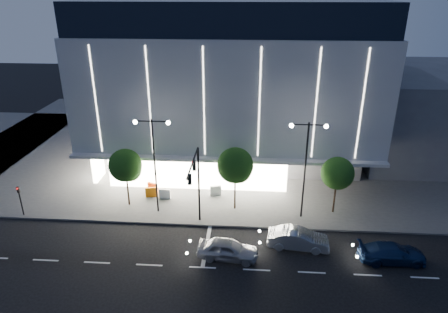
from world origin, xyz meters
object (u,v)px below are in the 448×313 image
object	(u,v)px
car_lead	(228,249)
barrier_c	(151,192)
tree_right	(338,175)
ped_signal_far	(20,198)
barrier_b	(165,194)
traffic_mast	(196,177)
tree_mid	(236,167)
barrier_a	(153,188)
street_lamp_west	(154,153)
car_third	(392,253)
tree_left	(126,167)
car_second	(298,239)
street_lamp_east	(306,157)
barrier_d	(216,191)

from	to	relation	value
car_lead	barrier_c	world-z (taller)	car_lead
tree_right	car_lead	xyz separation A→B (m)	(-9.23, -7.24, -3.10)
ped_signal_far	car_lead	bearing A→B (deg)	-14.10
car_lead	barrier_b	xyz separation A→B (m)	(-6.66, 8.63, -0.14)
ped_signal_far	tree_right	world-z (taller)	tree_right
traffic_mast	barrier_b	size ratio (longest dim) A/B	6.43
tree_mid	barrier_a	size ratio (longest dim) A/B	5.59
street_lamp_west	barrier_b	size ratio (longest dim) A/B	8.18
ped_signal_far	barrier_a	distance (m)	11.87
car_third	barrier_b	xyz separation A→B (m)	(-19.01, 8.11, -0.07)
traffic_mast	tree_left	distance (m)	7.95
tree_right	car_third	bearing A→B (deg)	-65.07
street_lamp_west	car_second	bearing A→B (deg)	-20.13
tree_left	ped_signal_far	bearing A→B (deg)	-164.39
barrier_b	barrier_c	xyz separation A→B (m)	(-1.41, 0.24, 0.00)
tree_right	car_third	xyz separation A→B (m)	(3.13, -6.73, -3.16)
street_lamp_west	ped_signal_far	xyz separation A→B (m)	(-12.00, -1.50, -4.07)
street_lamp_east	ped_signal_far	distance (m)	25.37
street_lamp_west	car_lead	size ratio (longest dim) A/B	1.95
tree_mid	barrier_b	xyz separation A→B (m)	(-6.89, 1.38, -3.68)
car_second	car_third	xyz separation A→B (m)	(6.89, -1.22, -0.07)
ped_signal_far	barrier_b	size ratio (longest dim) A/B	2.73
ped_signal_far	traffic_mast	bearing A→B (deg)	-4.15
car_third	barrier_a	size ratio (longest dim) A/B	4.52
street_lamp_west	tree_right	size ratio (longest dim) A/B	1.63
ped_signal_far	tree_mid	bearing A→B (deg)	7.55
car_second	barrier_b	size ratio (longest dim) A/B	4.37
traffic_mast	street_lamp_west	size ratio (longest dim) A/B	0.79
tree_mid	car_third	world-z (taller)	tree_mid
barrier_c	barrier_d	bearing A→B (deg)	-4.33
car_second	barrier_d	size ratio (longest dim) A/B	4.37
car_third	barrier_c	size ratio (longest dim) A/B	4.52
car_second	barrier_c	size ratio (longest dim) A/B	4.37
tree_left	barrier_a	size ratio (longest dim) A/B	5.20
tree_mid	tree_left	bearing A→B (deg)	-180.00
tree_left	barrier_a	world-z (taller)	tree_left
barrier_d	barrier_b	bearing A→B (deg)	178.49
car_lead	barrier_b	distance (m)	10.90
tree_right	car_second	distance (m)	7.36
ped_signal_far	car_second	distance (m)	24.47
car_lead	ped_signal_far	bearing A→B (deg)	82.33
barrier_b	barrier_d	size ratio (longest dim) A/B	1.00
car_second	traffic_mast	bearing A→B (deg)	83.35
car_third	barrier_a	distance (m)	22.50
barrier_d	car_lead	bearing A→B (deg)	-92.49
street_lamp_east	tree_left	size ratio (longest dim) A/B	1.57
car_third	tree_left	bearing A→B (deg)	70.52
car_third	car_second	bearing A→B (deg)	77.43
ped_signal_far	car_third	distance (m)	31.46
tree_mid	car_lead	size ratio (longest dim) A/B	1.33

